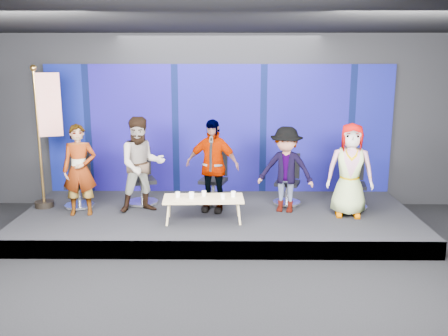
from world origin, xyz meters
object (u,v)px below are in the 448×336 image
Objects in this scene: panelist_b at (142,165)px; flag_stand at (46,133)px; mug_e at (233,194)px; panelist_d at (286,170)px; mug_c at (204,193)px; panelist_e at (350,170)px; mug_d at (223,196)px; panelist_c at (212,166)px; chair_e at (352,190)px; chair_d at (288,187)px; panelist_a at (80,170)px; mug_b at (192,195)px; mug_a at (178,195)px; coffee_table at (203,199)px; chair_c at (214,186)px; chair_b at (142,186)px; chair_a at (79,189)px.

flag_stand is (-1.76, 0.27, 0.52)m from panelist_b.
panelist_d is at bearing 28.86° from mug_e.
mug_c is 0.50m from mug_e.
panelist_b is at bearing -174.71° from panelist_e.
panelist_c is at bearing 106.12° from mug_d.
mug_c is at bearing -156.60° from chair_e.
panelist_b is 18.20× the size of mug_e.
panelist_c is 1.58m from chair_d.
mug_c is 1.04× the size of mug_d.
panelist_c is at bearing 124.66° from mug_e.
mug_b is (1.99, -0.41, -0.34)m from panelist_a.
panelist_c is 1.08× the size of panelist_d.
mug_e is (0.94, 0.04, 0.00)m from mug_a.
panelist_b reaches higher than mug_b.
flag_stand reaches higher than coffee_table.
panelist_c reaches higher than chair_c.
mug_a is 0.25m from mug_b.
mug_d is at bearing -58.76° from panelist_c.
panelist_d is (2.67, -0.47, 0.42)m from chair_b.
chair_c is 11.43× the size of mug_c.
mug_c is at bearing -34.94° from flag_stand.
panelist_b is at bearing -167.55° from chair_e.
chair_e is 9.51× the size of mug_b.
flag_stand is (-0.71, 0.46, 0.58)m from panelist_a.
panelist_c reaches higher than mug_c.
chair_b is 0.72m from panelist_b.
chair_c reaches higher than mug_d.
panelist_b is 1.75m from mug_e.
chair_e reaches higher than coffee_table.
chair_d is at bearing 33.46° from panelist_c.
chair_e is at bearing 18.91° from mug_e.
chair_e reaches higher than mug_b.
mug_e is (-1.04, -1.01, 0.15)m from chair_d.
mug_c is (-2.71, -0.71, 0.13)m from chair_e.
mug_d is at bearing -160.65° from panelist_e.
chair_e is (4.89, 0.45, -0.47)m from panelist_a.
mug_c is (-1.54, -0.97, 0.15)m from chair_d.
panelist_e is (2.40, -0.25, -0.02)m from panelist_c.
panelist_d is at bearing -6.82° from chair_c.
chair_a reaches higher than coffee_table.
panelist_b is at bearing -29.57° from flag_stand.
mug_d is at bearing -26.13° from chair_a.
panelist_a is 4.94m from chair_e.
mug_b is at bearing -163.38° from panelist_e.
panelist_a is 3.64m from panelist_d.
chair_c is 1.47m from panelist_d.
chair_d is 1.83m from mug_c.
mug_e is (0.37, -0.54, -0.38)m from panelist_c.
chair_a reaches higher than chair_d.
chair_d reaches higher than coffee_table.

